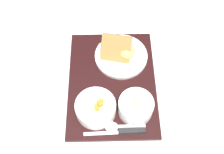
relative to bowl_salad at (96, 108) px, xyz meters
name	(u,v)px	position (x,y,z in m)	size (l,w,h in m)	color
ground_plane	(112,83)	(0.11, -0.06, -0.04)	(4.00, 4.00, 0.00)	silver
serving_tray	(112,82)	(0.11, -0.06, -0.04)	(0.43, 0.32, 0.01)	black
bowl_salad	(96,108)	(0.00, 0.00, 0.00)	(0.13, 0.13, 0.06)	white
bowl_soup	(136,106)	(-0.01, -0.13, 0.00)	(0.11, 0.11, 0.06)	white
plate_main	(121,54)	(0.21, -0.10, -0.01)	(0.19, 0.19, 0.10)	white
knife	(127,131)	(-0.08, -0.10, -0.02)	(0.02, 0.19, 0.01)	silver
spoon	(119,127)	(-0.06, -0.07, -0.03)	(0.04, 0.13, 0.01)	silver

